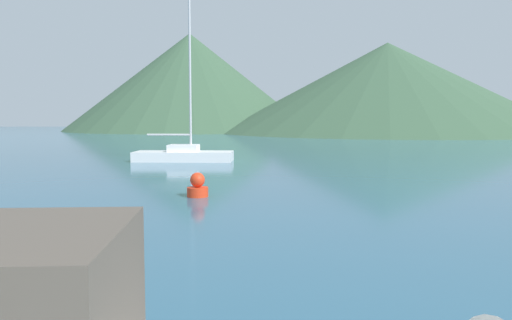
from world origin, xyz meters
The scene contains 4 objects.
sailboat_inner centered at (-4.91, 26.97, 0.45)m, with size 5.23×1.94×10.86m.
buoy_marker centered at (-2.31, 15.13, 0.30)m, with size 0.63×0.63×0.72m.
hill_west centered at (-15.03, 88.27, 8.43)m, with size 42.95×42.95×16.86m.
hill_central centered at (16.85, 77.58, 6.77)m, with size 51.43×51.43×13.53m.
Camera 1 is at (0.01, 0.51, 2.37)m, focal length 35.00 mm.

